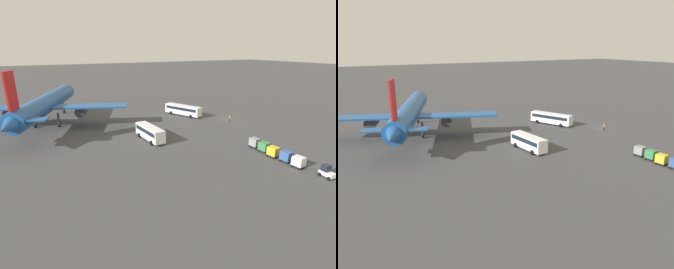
{
  "view_description": "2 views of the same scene",
  "coord_description": "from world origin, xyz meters",
  "views": [
    {
      "loc": [
        -58.6,
        50.71,
        20.44
      ],
      "look_at": [
        -10.7,
        25.85,
        2.42
      ],
      "focal_mm": 28.0,
      "sensor_mm": 36.0,
      "label": 1
    },
    {
      "loc": [
        -62.88,
        65.87,
        22.69
      ],
      "look_at": [
        -2.25,
        31.63,
        3.12
      ],
      "focal_mm": 35.0,
      "sensor_mm": 36.0,
      "label": 2
    }
  ],
  "objects": [
    {
      "name": "shuttle_bus_far",
      "position": [
        -5.83,
        28.0,
        1.95
      ],
      "size": [
        10.16,
        3.45,
        3.25
      ],
      "rotation": [
        0.0,
        0.0,
        0.07
      ],
      "color": "white",
      "rests_on": "ground"
    },
    {
      "name": "airplane",
      "position": [
        17.29,
        47.89,
        6.07
      ],
      "size": [
        47.52,
        41.49,
        16.15
      ],
      "rotation": [
        0.0,
        0.0,
        -0.37
      ],
      "color": "#1E5193",
      "rests_on": "ground"
    },
    {
      "name": "cargo_cart_grey",
      "position": [
        -20.57,
        10.07,
        1.19
      ],
      "size": [
        2.12,
        1.83,
        2.06
      ],
      "rotation": [
        0.0,
        0.0,
        0.08
      ],
      "color": "#38383D",
      "rests_on": "ground"
    },
    {
      "name": "cargo_cart_green",
      "position": [
        -23.31,
        10.2,
        1.19
      ],
      "size": [
        2.12,
        1.83,
        2.06
      ],
      "rotation": [
        0.0,
        0.0,
        0.08
      ],
      "color": "#38383D",
      "rests_on": "ground"
    },
    {
      "name": "ground_plane",
      "position": [
        0.0,
        0.0,
        0.0
      ],
      "size": [
        600.0,
        600.0,
        0.0
      ],
      "primitive_type": "plane",
      "color": "#424244"
    },
    {
      "name": "worker_person",
      "position": [
        -1.67,
        0.95,
        0.87
      ],
      "size": [
        0.38,
        0.38,
        1.74
      ],
      "color": "#1E1E2D",
      "rests_on": "ground"
    },
    {
      "name": "cargo_cart_yellow",
      "position": [
        -26.06,
        10.68,
        1.19
      ],
      "size": [
        2.12,
        1.83,
        2.06
      ],
      "rotation": [
        0.0,
        0.0,
        0.08
      ],
      "color": "#38383D",
      "rests_on": "ground"
    },
    {
      "name": "shuttle_bus_near",
      "position": [
        10.56,
        9.47,
        1.92
      ],
      "size": [
        12.33,
        7.25,
        3.2
      ],
      "rotation": [
        0.0,
        0.0,
        0.41
      ],
      "color": "white",
      "rests_on": "ground"
    }
  ]
}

